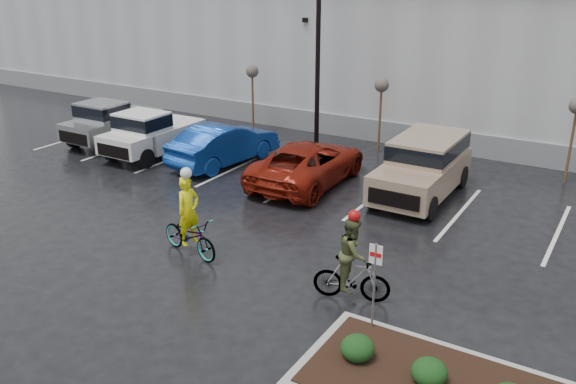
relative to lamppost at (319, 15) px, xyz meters
The scene contains 16 objects.
ground 13.87m from the lamppost, 71.57° to the right, with size 120.00×120.00×0.00m, color black.
warehouse 10.95m from the lamppost, 68.18° to the left, with size 60.50×15.50×7.20m.
wooded_ridge 33.35m from the lamppost, 83.09° to the left, with size 80.00×25.00×6.00m, color #263B18.
lamppost is the anchor object (origin of this frame).
sapling_west 5.07m from the lamppost, 165.96° to the left, with size 0.60×0.60×3.20m.
sapling_mid 4.00m from the lamppost, 21.80° to the left, with size 0.60×0.60×3.20m.
shrub_a 16.15m from the lamppost, 58.39° to the right, with size 0.70×0.70×0.52m, color black.
shrub_b 16.94m from the lamppost, 53.84° to the right, with size 0.70×0.70×0.52m, color black.
fire_lane_sign 14.78m from the lamppost, 56.54° to the right, with size 0.30×0.05×2.20m.
pickup_silver 10.20m from the lamppost, 157.30° to the right, with size 2.10×5.20×1.96m, color #929598, non-canonical shape.
pickup_white 8.26m from the lamppost, 143.81° to the right, with size 2.10×5.20×1.96m, color silver, non-canonical shape.
car_blue 6.50m from the lamppost, 121.41° to the right, with size 1.74×4.99×1.64m, color #0D3896.
car_red 6.60m from the lamppost, 65.56° to the right, with size 2.61×5.66×1.57m, color maroon.
suv_tan 8.13m from the lamppost, 28.69° to the right, with size 2.20×5.10×2.06m, color gray, non-canonical shape.
cyclist_hivis 12.01m from the lamppost, 80.29° to the right, with size 2.22×1.14×2.57m.
cyclist_olive 13.56m from the lamppost, 57.68° to the right, with size 1.89×1.03×2.36m.
Camera 1 is at (8.14, -10.63, 7.75)m, focal length 38.00 mm.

